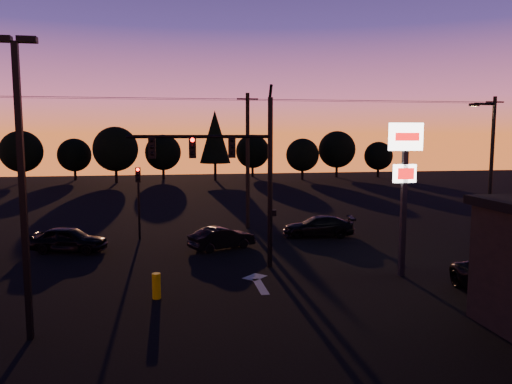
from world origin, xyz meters
TOP-DOWN VIEW (x-y plane):
  - ground at (0.00, 0.00)m, footprint 120.00×120.00m
  - lane_arrow at (0.50, 1.67)m, footprint 1.20×3.10m
  - traffic_signal_mast at (-0.10, 3.99)m, footprint 6.79×0.52m
  - secondary_signal at (-5.00, 11.49)m, footprint 0.30×0.31m
  - parking_lot_light at (-7.50, -3.00)m, footprint 1.25×0.30m
  - pylon_sign at (7.00, 1.50)m, footprint 1.50×0.28m
  - streetlight at (13.91, 5.50)m, footprint 1.55×0.35m
  - utility_pole_1 at (2.00, 14.00)m, footprint 1.40×0.26m
  - utility_pole_2 at (20.00, 14.00)m, footprint 1.40×0.26m
  - power_wires at (2.00, 14.00)m, footprint 36.00×1.22m
  - bollard at (-3.73, 0.22)m, footprint 0.33×0.33m
  - tree_0 at (-22.00, 50.00)m, footprint 5.36×5.36m
  - tree_1 at (-16.00, 53.00)m, footprint 4.54×4.54m
  - tree_2 at (-10.00, 48.00)m, footprint 5.77×5.78m
  - tree_3 at (-4.00, 52.00)m, footprint 4.95×4.95m
  - tree_4 at (3.00, 49.00)m, footprint 4.18×4.18m
  - tree_5 at (9.00, 54.00)m, footprint 4.95×4.95m
  - tree_6 at (15.00, 48.00)m, footprint 4.54×4.54m
  - tree_7 at (21.00, 51.00)m, footprint 5.36×5.36m
  - tree_8 at (27.00, 50.00)m, footprint 4.12×4.12m
  - car_left at (-8.56, 8.84)m, footprint 4.30×2.62m
  - car_mid at (-0.36, 8.14)m, footprint 3.89×2.71m
  - car_right at (5.88, 10.48)m, footprint 4.59×2.39m
  - suv_parked at (9.38, -2.21)m, footprint 2.54×4.97m

SIDE VIEW (x-z plane):
  - ground at x=0.00m, z-range 0.00..0.00m
  - lane_arrow at x=0.50m, z-range 0.00..0.01m
  - bollard at x=-3.73m, z-range 0.00..0.99m
  - car_mid at x=-0.36m, z-range 0.00..1.22m
  - car_right at x=5.88m, z-range 0.00..1.27m
  - suv_parked at x=9.38m, z-range 0.00..1.34m
  - car_left at x=-8.56m, z-range 0.00..1.37m
  - secondary_signal at x=-5.00m, z-range 0.69..5.04m
  - tree_8 at x=27.00m, z-range 0.53..5.71m
  - tree_1 at x=-16.00m, z-range 0.58..6.29m
  - tree_6 at x=15.00m, z-range 0.58..6.29m
  - tree_3 at x=-4.00m, z-range 0.63..6.86m
  - tree_5 at x=9.00m, z-range 0.63..6.86m
  - tree_0 at x=-22.00m, z-range 0.69..7.43m
  - tree_7 at x=21.00m, z-range 0.69..7.43m
  - tree_2 at x=-10.00m, z-range 0.74..8.00m
  - streetlight at x=13.91m, z-range 0.42..8.42m
  - utility_pole_1 at x=2.00m, z-range 0.09..9.09m
  - utility_pole_2 at x=20.00m, z-range 0.09..9.09m
  - pylon_sign at x=7.00m, z-range 1.51..8.31m
  - traffic_signal_mast at x=-0.10m, z-range 0.65..9.23m
  - parking_lot_light at x=-7.50m, z-range 0.70..9.84m
  - tree_4 at x=3.00m, z-range 1.18..10.68m
  - power_wires at x=2.00m, z-range 8.53..8.60m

